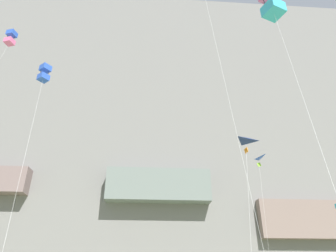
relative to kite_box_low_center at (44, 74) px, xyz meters
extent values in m
cube|color=slate|center=(10.68, 45.67, 13.93)|extent=(180.00, 30.32, 64.77)
cube|color=slate|center=(10.68, 30.19, -0.73)|extent=(17.44, 4.74, 5.42)
cube|color=gray|center=(35.11, 30.61, -5.83)|extent=(15.12, 3.49, 6.28)
cube|color=blue|center=(-0.01, 0.02, 0.54)|extent=(1.02, 1.02, 0.51)
cube|color=blue|center=(-0.01, 0.02, -0.39)|extent=(1.02, 1.02, 0.51)
cylinder|color=black|center=(0.32, 0.02, 0.07)|extent=(0.02, 0.02, 1.37)
cylinder|color=black|center=(-0.34, 0.02, 0.07)|extent=(0.02, 0.02, 1.37)
cylinder|color=silver|center=(1.13, -2.77, -9.49)|extent=(2.30, 5.60, 17.69)
cube|color=#38B2D1|center=(15.81, -8.34, -0.73)|extent=(1.34, 1.34, 0.73)
cylinder|color=black|center=(16.27, -8.34, -0.06)|extent=(0.04, 0.04, 1.96)
cylinder|color=black|center=(15.34, -8.34, -0.06)|extent=(0.04, 0.04, 1.96)
cylinder|color=silver|center=(15.04, -10.61, -9.72)|extent=(1.55, 4.55, 17.25)
cube|color=blue|center=(-9.18, 9.68, 13.05)|extent=(1.24, 1.24, 0.69)
cube|color=pink|center=(-9.18, 9.68, 11.78)|extent=(1.24, 1.24, 0.69)
cylinder|color=black|center=(-8.73, 9.68, 12.41)|extent=(0.03, 0.03, 1.86)
cylinder|color=black|center=(-9.62, 9.68, 12.41)|extent=(0.03, 0.03, 1.86)
cylinder|color=silver|center=(12.98, -6.83, -6.05)|extent=(1.43, 3.23, 24.58)
pyramid|color=blue|center=(20.94, 11.38, -3.07)|extent=(1.10, 1.66, 0.36)
cube|color=#8CCC33|center=(21.47, 11.39, -3.16)|extent=(0.49, 0.07, 0.53)
cylinder|color=silver|center=(20.53, 9.59, -10.75)|extent=(1.89, 3.62, 15.18)
pyramid|color=navy|center=(15.80, 0.12, -6.32)|extent=(1.66, 1.37, 0.26)
cube|color=orange|center=(15.95, -0.32, -6.43)|extent=(0.18, 0.40, 0.44)
cylinder|color=silver|center=(14.94, -2.08, -12.38)|extent=(2.05, 3.55, 11.92)
camera|label=1|loc=(8.62, -20.68, -15.10)|focal=32.37mm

